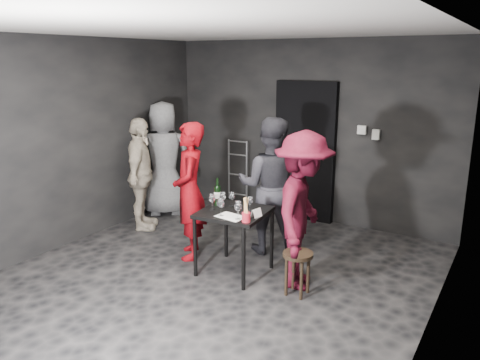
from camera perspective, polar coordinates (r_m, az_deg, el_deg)
The scene contains 26 objects.
floor at distance 5.43m, azimuth -3.26°, elevation -11.85°, with size 4.50×5.00×0.02m, color black.
ceiling at distance 4.87m, azimuth -3.73°, elevation 17.94°, with size 4.50×5.00×0.02m, color silver.
wall_back at distance 7.13m, azimuth 8.18°, elevation 5.86°, with size 4.50×0.04×2.70m, color black.
wall_left at distance 6.51m, azimuth -19.97°, elevation 4.31°, with size 0.04×5.00×2.70m, color black.
wall_right at distance 4.15m, azimuth 22.91°, elevation -1.43°, with size 0.04×5.00×2.70m, color black.
doorway at distance 7.13m, azimuth 7.90°, elevation 3.41°, with size 0.95×0.10×2.10m, color black.
wallbox_upper at distance 6.78m, azimuth 14.66°, elevation 5.94°, with size 0.12×0.06×0.12m, color #B7B7B2.
wallbox_lower at distance 6.73m, azimuth 16.26°, elevation 5.34°, with size 0.10×0.06×0.14m, color #B7B7B2.
hand_truck at distance 7.73m, azimuth -0.40°, elevation -1.98°, with size 0.38×0.33×1.14m.
tasting_table at distance 5.32m, azimuth -0.74°, elevation -4.76°, with size 0.72×0.72×0.75m.
stool at distance 4.96m, azimuth 7.06°, elevation -9.89°, with size 0.32×0.32×0.47m.
server_red at distance 5.71m, azimuth -6.18°, elevation -0.36°, with size 0.69×0.45×1.90m, color maroon.
woman_black at distance 5.85m, azimuth 3.73°, elevation 0.55°, with size 0.97×0.53×2.00m, color #2A2930.
man_maroon at distance 4.97m, azimuth 7.67°, elevation -2.47°, with size 1.25×0.58×1.93m, color #470919.
bystander_cream at distance 6.81m, azimuth -12.04°, elevation 1.18°, with size 1.02×0.49×1.75m, color beige.
bystander_grey at distance 7.38m, azimuth -9.27°, elevation 3.88°, with size 1.04×0.57×2.14m, color slate.
tasting_mat at distance 5.08m, azimuth -1.13°, elevation -4.49°, with size 0.31×0.21×0.00m, color white.
wine_glass_a at distance 5.29m, azimuth -3.42°, elevation -2.62°, with size 0.08×0.08×0.20m, color white, non-canonical shape.
wine_glass_b at distance 5.37m, azimuth -2.12°, elevation -2.35°, with size 0.07×0.07×0.20m, color white, non-canonical shape.
wine_glass_c at distance 5.41m, azimuth -0.99°, elevation -2.28°, with size 0.07×0.07×0.19m, color white, non-canonical shape.
wine_glass_d at distance 5.09m, azimuth -2.36°, elevation -3.22°, with size 0.08×0.08×0.22m, color white, non-canonical shape.
wine_glass_e at distance 4.97m, azimuth -0.25°, elevation -3.61°, with size 0.08×0.08×0.22m, color white, non-canonical shape.
wine_glass_f at distance 5.22m, azimuth 1.22°, elevation -2.90°, with size 0.07×0.07×0.19m, color white, non-canonical shape.
wine_bottle at distance 5.45m, azimuth -2.76°, elevation -1.83°, with size 0.08×0.08×0.33m.
breadstick_cup at distance 4.89m, azimuth 0.76°, elevation -3.71°, with size 0.09×0.09×0.28m.
reserved_card at distance 5.07m, azimuth 1.85°, elevation -4.00°, with size 0.08×0.12×0.10m, color white, non-canonical shape.
Camera 1 is at (2.80, -3.97, 2.41)m, focal length 35.00 mm.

